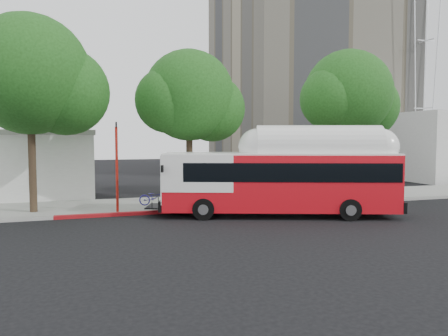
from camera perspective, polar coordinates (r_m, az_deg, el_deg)
name	(u,v)px	position (r m, az deg, el deg)	size (l,w,h in m)	color
ground	(244,225)	(19.22, 2.63, -7.40)	(120.00, 120.00, 0.00)	black
sidewalk	(205,202)	(25.31, -2.56, -4.46)	(60.00, 5.00, 0.15)	gray
curb_strip	(218,209)	(22.84, -0.82, -5.38)	(60.00, 0.30, 0.15)	gray
red_curb_segment	(161,212)	(22.15, -8.29, -5.70)	(10.00, 0.32, 0.16)	maroon
street_tree_left	(40,80)	(23.44, -22.86, 10.57)	(6.67, 5.80, 9.74)	#2D2116
street_tree_mid	(196,100)	(24.54, -3.68, 8.92)	(5.75, 5.00, 8.62)	#2D2116
street_tree_right	(354,98)	(28.57, 16.56, 8.77)	(6.21, 5.40, 9.18)	#2D2116
apartment_tower	(306,17)	(53.67, 10.63, 18.85)	(18.00, 18.00, 37.00)	gray
transit_bus	(281,182)	(21.19, 7.46, -1.87)	(11.89, 5.95, 3.52)	red
signal_pole	(117,167)	(21.97, -13.82, 0.07)	(0.13, 0.43, 4.56)	#A81B11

